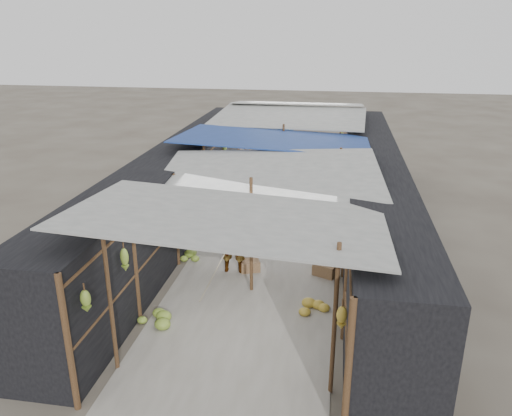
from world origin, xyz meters
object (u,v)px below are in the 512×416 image
Objects in this scene: crate_near at (250,266)px; vendor_seated at (327,189)px; shopper_blue at (242,196)px; black_basin at (319,230)px; vendor_elderly at (233,235)px.

crate_near is 0.49× the size of vendor_seated.
shopper_blue is 1.85× the size of vendor_seated.
crate_near is at bearing -28.22° from vendor_seated.
black_basin is 0.61× the size of vendor_seated.
vendor_elderly reaches higher than shopper_blue.
vendor_elderly is at bearing -124.83° from black_basin.
shopper_blue is at bearing 170.84° from black_basin.
shopper_blue is (-0.38, 3.09, -0.09)m from vendor_elderly.
crate_near is 5.58m from vendor_seated.
vendor_elderly reaches higher than vendor_seated.
vendor_seated is (1.65, 5.32, 0.33)m from crate_near.
shopper_blue is at bearing 84.32° from crate_near.
vendor_elderly is at bearing -107.51° from shopper_blue.
vendor_elderly is (-1.89, -2.72, 0.86)m from black_basin.
vendor_seated is (0.14, 2.71, 0.38)m from black_basin.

